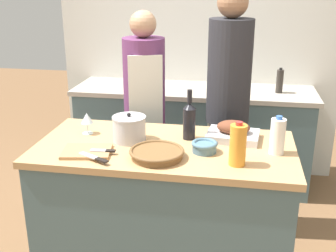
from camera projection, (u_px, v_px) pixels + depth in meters
The scene contains 19 objects.
kitchen_island at pixel (165, 215), 2.60m from camera, with size 1.50×0.74×0.94m.
back_counter at pixel (193, 136), 3.95m from camera, with size 2.16×0.60×0.91m.
back_wall at pixel (199, 42), 4.00m from camera, with size 2.66×0.10×2.55m.
roasting_pan at pixel (233, 132), 2.51m from camera, with size 0.32×0.25×0.12m.
wicker_basket at pixel (157, 153), 2.26m from camera, with size 0.30×0.30×0.05m.
cutting_board at pixel (87, 151), 2.33m from camera, with size 0.29×0.24×0.02m.
stock_pot at pixel (129, 129), 2.49m from camera, with size 0.20×0.20×0.18m.
mixing_bowl at pixel (204, 146), 2.34m from camera, with size 0.15×0.15×0.06m.
juice_jug at pixel (238, 145), 2.15m from camera, with size 0.09×0.09×0.24m.
milk_jug at pixel (278, 136), 2.30m from camera, with size 0.08×0.08×0.22m.
wine_bottle_green at pixel (189, 120), 2.50m from camera, with size 0.08×0.08×0.30m.
wine_glass_left at pixel (87, 119), 2.59m from camera, with size 0.08×0.08×0.13m.
knife_chef at pixel (94, 158), 2.22m from camera, with size 0.19×0.12×0.01m.
knife_paring at pixel (104, 151), 2.31m from camera, with size 0.14×0.04×0.01m.
condiment_bottle_tall at pixel (222, 80), 3.71m from camera, with size 0.06×0.06×0.20m.
condiment_bottle_short at pixel (135, 78), 3.82m from camera, with size 0.05×0.05×0.18m.
condiment_bottle_extra at pixel (280, 81), 3.63m from camera, with size 0.06×0.06×0.22m.
person_cook_aproned at pixel (145, 110), 3.17m from camera, with size 0.31×0.34×1.64m.
person_cook_guest at pixel (228, 101), 3.02m from camera, with size 0.31×0.31×1.81m.
Camera 1 is at (0.41, -2.23, 1.86)m, focal length 45.00 mm.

